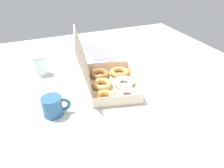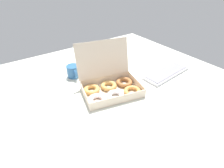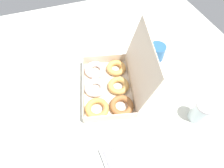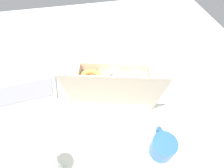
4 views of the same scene
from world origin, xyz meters
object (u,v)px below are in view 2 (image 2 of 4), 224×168
at_px(keyboard, 167,73).
at_px(coffee_mug, 73,71).
at_px(donut_box, 111,87).
at_px(glass_jar, 117,56).

relative_size(keyboard, coffee_mug, 3.25).
bearing_deg(donut_box, coffee_mug, 110.75).
relative_size(donut_box, glass_jar, 3.66).
bearing_deg(keyboard, glass_jar, 116.75).
bearing_deg(keyboard, donut_box, 172.70).
bearing_deg(donut_box, keyboard, -7.30).
bearing_deg(glass_jar, coffee_mug, -179.02).
relative_size(donut_box, coffee_mug, 3.36).
height_order(donut_box, keyboard, donut_box).
height_order(keyboard, glass_jar, glass_jar).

